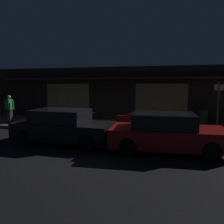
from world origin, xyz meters
The scene contains 10 objects.
ground_plane centered at (0.00, 0.00, 0.00)m, with size 60.00×60.00×0.00m, color black.
sidewalk_slab centered at (0.00, 3.00, 0.07)m, with size 18.00×4.00×0.15m, color brown.
storefront_building centered at (0.00, 6.39, 1.80)m, with size 18.00×3.30×3.60m.
motorcycle centered at (1.82, 1.66, 0.65)m, with size 1.58×0.92×0.97m.
bicycle_parked centered at (-1.16, 3.55, 0.51)m, with size 1.49×0.81×0.91m.
person_photographer centered at (-5.43, 1.80, 1.03)m, with size 0.61×0.39×1.67m.
sign_post centered at (6.17, 3.19, 1.51)m, with size 0.44×0.09×2.40m.
trash_bin centered at (5.66, 4.38, 0.62)m, with size 0.48×0.48×0.93m.
parked_car_near centered at (-0.49, -0.96, 0.70)m, with size 4.12×1.82×1.42m.
parked_car_far centered at (3.70, -1.08, 0.70)m, with size 4.22×2.06×1.42m.
Camera 1 is at (3.87, -9.28, 2.46)m, focal length 35.70 mm.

